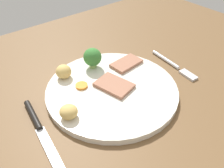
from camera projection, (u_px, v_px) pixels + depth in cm
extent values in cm
cube|color=brown|center=(111.00, 95.00, 55.75)|extent=(120.00, 84.00, 3.60)
cylinder|color=silver|center=(112.00, 90.00, 53.23)|extent=(29.11, 29.11, 1.40)
cube|color=#9E664C|center=(112.00, 86.00, 52.58)|extent=(7.26, 8.98, 0.80)
cube|color=#9E664C|center=(126.00, 63.00, 59.54)|extent=(8.05, 5.08, 0.80)
ellipsoid|color=#D8B260|center=(64.00, 72.00, 54.79)|extent=(4.44, 4.45, 3.19)
ellipsoid|color=#D8B260|center=(69.00, 112.00, 45.07)|extent=(4.94, 4.94, 2.71)
cylinder|color=orange|center=(82.00, 86.00, 52.88)|extent=(2.71, 2.71, 0.53)
cylinder|color=#8CB766|center=(93.00, 65.00, 58.59)|extent=(1.77, 1.77, 1.36)
sphere|color=#387A33|center=(92.00, 57.00, 57.20)|extent=(4.40, 4.40, 4.40)
cylinder|color=silver|center=(165.00, 59.00, 63.56)|extent=(1.80, 9.54, 0.90)
cube|color=silver|center=(188.00, 75.00, 58.28)|extent=(2.42, 4.67, 0.60)
cylinder|color=black|center=(33.00, 115.00, 47.37)|extent=(2.22, 8.58, 1.20)
cube|color=silver|center=(49.00, 148.00, 41.66)|extent=(2.96, 10.63, 0.40)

